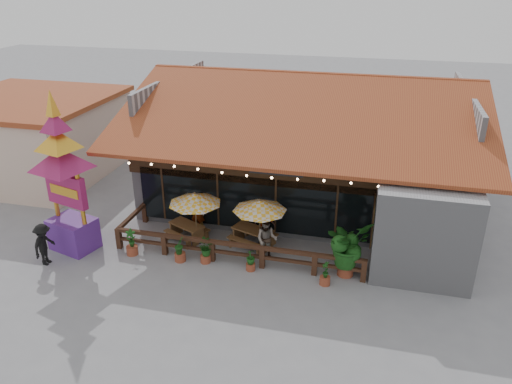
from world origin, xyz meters
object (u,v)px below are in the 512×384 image
(umbrella_right, at_px, (260,206))
(thai_sign_tower, at_px, (62,163))
(umbrella_left, at_px, (195,199))
(pedestrian, at_px, (44,244))
(picnic_table_right, at_px, (253,234))
(picnic_table_left, at_px, (187,229))
(tropical_plant, at_px, (348,245))

(umbrella_right, bearing_deg, thai_sign_tower, -167.54)
(umbrella_left, relative_size, pedestrian, 1.41)
(picnic_table_right, bearing_deg, thai_sign_tower, -164.76)
(umbrella_right, distance_m, thai_sign_tower, 7.75)
(umbrella_left, relative_size, picnic_table_left, 1.26)
(umbrella_right, relative_size, picnic_table_right, 1.35)
(picnic_table_right, distance_m, pedestrian, 8.10)
(umbrella_left, relative_size, tropical_plant, 1.07)
(picnic_table_left, bearing_deg, pedestrian, -145.85)
(umbrella_left, distance_m, picnic_table_left, 1.61)
(tropical_plant, distance_m, pedestrian, 11.48)
(umbrella_left, distance_m, pedestrian, 5.99)
(umbrella_right, xyz_separation_m, thai_sign_tower, (-7.38, -1.63, 1.70))
(umbrella_left, height_order, tropical_plant, umbrella_left)
(thai_sign_tower, relative_size, tropical_plant, 3.12)
(picnic_table_right, height_order, pedestrian, pedestrian)
(umbrella_left, bearing_deg, picnic_table_left, 162.85)
(pedestrian, bearing_deg, picnic_table_left, -56.77)
(thai_sign_tower, xyz_separation_m, tropical_plant, (10.91, 0.69, -2.42))
(umbrella_right, xyz_separation_m, tropical_plant, (3.53, -0.94, -0.72))
(picnic_table_left, relative_size, pedestrian, 1.12)
(umbrella_right, height_order, picnic_table_right, umbrella_right)
(umbrella_left, height_order, picnic_table_left, umbrella_left)
(umbrella_right, bearing_deg, picnic_table_right, 141.70)
(tropical_plant, bearing_deg, picnic_table_right, 162.50)
(picnic_table_right, bearing_deg, umbrella_left, -172.50)
(tropical_plant, bearing_deg, picnic_table_left, 170.93)
(picnic_table_left, bearing_deg, thai_sign_tower, -157.28)
(thai_sign_tower, height_order, pedestrian, thai_sign_tower)
(picnic_table_left, xyz_separation_m, thai_sign_tower, (-4.20, -1.76, 3.22))
(thai_sign_tower, height_order, tropical_plant, thai_sign_tower)
(thai_sign_tower, bearing_deg, umbrella_right, 12.46)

